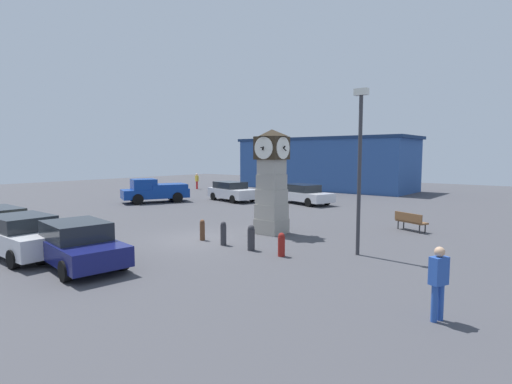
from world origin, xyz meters
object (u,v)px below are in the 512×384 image
Objects in this scene: car_by_building at (79,244)px; car_silver_hatch at (304,194)px; bollard_near_tower at (281,244)px; bollard_end_row at (202,230)px; bollard_far_row at (223,233)px; street_lamp_near_road at (360,160)px; bollard_mid_row at (251,237)px; car_near_tower at (24,236)px; pedestrian_near_bench at (197,180)px; bench at (410,220)px; clock_tower at (272,181)px; pedestrian_crossing_lot at (438,279)px; pickup_truck at (155,190)px; car_far_lot at (232,191)px.

car_by_building is 0.86× the size of car_silver_hatch.
bollard_end_row reaches higher than bollard_near_tower.
bollard_far_row is at bearing -5.63° from bollard_end_row.
bollard_far_row is at bearing -159.08° from street_lamp_near_road.
bollard_mid_row is (-1.45, 0.03, 0.06)m from bollard_near_tower.
pedestrian_near_bench is at bearing 124.15° from car_near_tower.
street_lamp_near_road is at bearing 47.58° from car_by_building.
bollard_end_row is 10.09m from bench.
clock_tower is at bearing 164.87° from street_lamp_near_road.
car_silver_hatch is 2.92× the size of pedestrian_crossing_lot.
car_near_tower is 2.41× the size of pedestrian_crossing_lot.
clock_tower is 15.15m from pickup_truck.
clock_tower is at bearing 130.73° from bollard_near_tower.
pedestrian_near_bench is (-15.98, 4.09, 0.22)m from car_silver_hatch.
clock_tower reaches higher than car_near_tower.
clock_tower is 4.78m from bollard_near_tower.
car_silver_hatch is at bearing 99.01° from car_by_building.
bollard_far_row is 0.16× the size of street_lamp_near_road.
bollard_end_row is at bearing -164.41° from street_lamp_near_road.
car_far_lot is 18.54m from street_lamp_near_road.
pedestrian_crossing_lot is at bearing -37.48° from car_far_lot.
car_near_tower is 28.95m from pedestrian_near_bench.
bollard_far_row is 15.85m from car_far_lot.
car_silver_hatch is at bearing 147.87° from bench.
bollard_far_row reaches higher than bench.
car_near_tower reaches higher than car_silver_hatch.
pickup_truck is at bearing 134.55° from car_by_building.
bollard_far_row is at bearing 163.76° from pedestrian_crossing_lot.
bollard_end_row is 14.97m from pickup_truck.
pickup_truck is at bearing -132.43° from car_far_lot.
street_lamp_near_road reaches higher than pickup_truck.
clock_tower is at bearing 78.87° from car_by_building.
car_silver_hatch is 16.49m from pedestrian_near_bench.
clock_tower is 5.36× the size of bollard_end_row.
clock_tower reaches higher than car_far_lot.
bollard_far_row is at bearing -41.24° from pedestrian_near_bench.
bollard_end_row is at bearing 87.68° from car_by_building.
car_by_building is at bearing -50.86° from pedestrian_near_bench.
pickup_truck is 3.18× the size of pedestrian_crossing_lot.
clock_tower is 3.81m from bollard_far_row.
clock_tower is at bearing -66.19° from car_silver_hatch.
pedestrian_crossing_lot is at bearing 13.87° from car_near_tower.
bollard_far_row is 0.20× the size of car_silver_hatch.
pickup_truck is (-9.94, 13.49, 0.15)m from car_near_tower.
bollard_near_tower is 0.21× the size of car_near_tower.
bollard_near_tower is 0.52× the size of pedestrian_near_bench.
bollard_far_row is 9.28m from pedestrian_crossing_lot.
car_by_building is 0.70× the size of street_lamp_near_road.
car_far_lot is at bearing 116.45° from car_by_building.
bollard_mid_row is at bearing -25.76° from pickup_truck.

